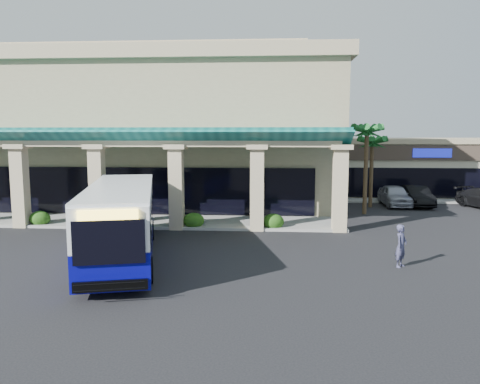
# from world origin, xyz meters

# --- Properties ---
(ground) EXTENTS (110.00, 110.00, 0.00)m
(ground) POSITION_xyz_m (0.00, 0.00, 0.00)
(ground) COLOR black
(main_building) EXTENTS (30.80, 14.80, 11.35)m
(main_building) POSITION_xyz_m (-8.00, 16.00, 5.67)
(main_building) COLOR tan
(main_building) RESTS_ON ground
(arcade) EXTENTS (30.00, 6.20, 5.70)m
(arcade) POSITION_xyz_m (-8.00, 6.80, 2.85)
(arcade) COLOR #10605B
(arcade) RESTS_ON ground
(strip_mall) EXTENTS (22.50, 12.50, 4.90)m
(strip_mall) POSITION_xyz_m (18.00, 24.00, 2.45)
(strip_mall) COLOR beige
(strip_mall) RESTS_ON ground
(palm_0) EXTENTS (2.40, 2.40, 6.60)m
(palm_0) POSITION_xyz_m (8.50, 11.00, 3.30)
(palm_0) COLOR #175922
(palm_0) RESTS_ON ground
(palm_1) EXTENTS (2.40, 2.40, 5.80)m
(palm_1) POSITION_xyz_m (9.50, 14.00, 2.90)
(palm_1) COLOR #175922
(palm_1) RESTS_ON ground
(broadleaf_tree) EXTENTS (2.60, 2.60, 4.81)m
(broadleaf_tree) POSITION_xyz_m (7.50, 19.00, 2.41)
(broadleaf_tree) COLOR #214C11
(broadleaf_tree) RESTS_ON ground
(transit_bus) EXTENTS (5.30, 11.62, 3.16)m
(transit_bus) POSITION_xyz_m (-4.11, -1.00, 1.58)
(transit_bus) COLOR #070782
(transit_bus) RESTS_ON ground
(pedestrian) EXTENTS (0.71, 0.75, 1.73)m
(pedestrian) POSITION_xyz_m (7.51, -1.58, 0.87)
(pedestrian) COLOR #3B3C5B
(pedestrian) RESTS_ON ground
(car_silver) EXTENTS (1.84, 4.56, 1.55)m
(car_silver) POSITION_xyz_m (11.43, 14.77, 0.78)
(car_silver) COLOR #A0A3B2
(car_silver) RESTS_ON ground
(car_white) EXTENTS (1.57, 4.50, 1.48)m
(car_white) POSITION_xyz_m (13.02, 14.78, 0.74)
(car_white) COLOR black
(car_white) RESTS_ON ground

